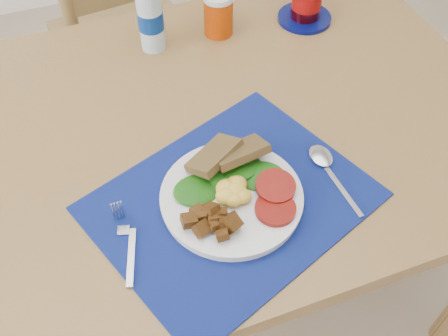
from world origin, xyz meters
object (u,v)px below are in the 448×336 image
chair_far (128,16)px  jam_on_saucer (307,1)px  breakfast_plate (230,197)px  juice_glass (218,15)px  water_bottle (150,15)px

chair_far → jam_on_saucer: 0.61m
breakfast_plate → juice_glass: 0.53m
chair_far → breakfast_plate: 0.91m
jam_on_saucer → breakfast_plate: bearing=-128.9°
juice_glass → water_bottle: bearing=-179.9°
chair_far → water_bottle: 0.46m
chair_far → breakfast_plate: (0.00, -0.89, 0.18)m
chair_far → juice_glass: bearing=106.6°
juice_glass → jam_on_saucer: 0.23m
juice_glass → breakfast_plate: bearing=-107.8°
breakfast_plate → water_bottle: water_bottle is taller
water_bottle → juice_glass: 0.17m
breakfast_plate → jam_on_saucer: size_ratio=1.90×
water_bottle → jam_on_saucer: size_ratio=1.51×
breakfast_plate → juice_glass: juice_glass is taller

